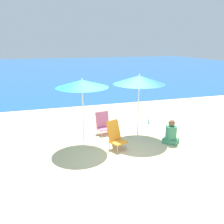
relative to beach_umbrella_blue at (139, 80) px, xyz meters
name	(u,v)px	position (x,y,z in m)	size (l,w,h in m)	color
ground_plane	(119,149)	(-1.04, -0.96, -2.03)	(60.00, 60.00, 0.00)	#D1BA89
sea_water	(52,68)	(-1.04, 24.82, -2.03)	(60.00, 40.00, 0.01)	#1E5699
beach_umbrella_blue	(139,80)	(0.00, 0.00, 0.00)	(1.82, 1.82, 2.22)	white
beach_umbrella_teal	(82,84)	(-2.03, -0.21, 0.00)	(1.67, 1.67, 2.19)	white
beach_chair_pink	(103,123)	(-1.12, 0.61, -1.65)	(0.59, 0.56, 0.80)	silver
beach_chair_orange	(116,135)	(-1.12, -0.82, -1.60)	(0.64, 0.70, 0.89)	silver
person_seated_near	(171,134)	(0.78, -0.98, -1.71)	(0.62, 0.63, 0.81)	#3F8C66
water_bottle	(149,122)	(0.97, 1.10, -1.95)	(0.08, 0.08, 0.22)	#8CCCEA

